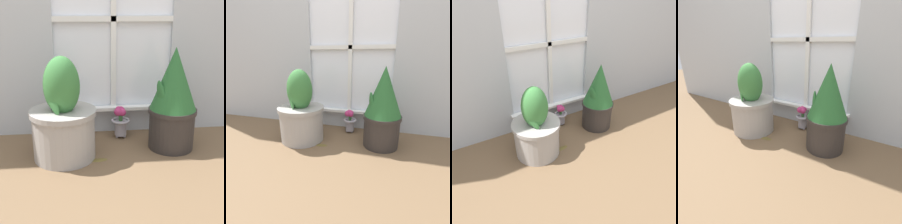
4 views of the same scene
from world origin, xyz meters
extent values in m
plane|color=brown|center=(0.00, 0.00, 0.00)|extent=(10.00, 10.00, 0.00)
cube|color=#B2B7BC|center=(-1.30, 0.56, 1.25)|extent=(1.79, 0.05, 2.50)
cube|color=#B2B7BC|center=(0.00, 0.56, 0.10)|extent=(0.81, 0.05, 0.20)
cube|color=white|center=(0.00, 0.57, 0.80)|extent=(0.81, 0.02, 1.21)
cube|color=white|center=(0.00, 0.54, 0.80)|extent=(0.04, 0.02, 1.21)
cube|color=white|center=(0.00, 0.54, 0.80)|extent=(0.81, 0.02, 0.04)
cube|color=white|center=(0.00, 0.51, 0.18)|extent=(0.87, 0.06, 0.02)
cylinder|color=#9E9993|center=(-0.34, 0.15, 0.15)|extent=(0.37, 0.37, 0.31)
cylinder|color=#9E9993|center=(-0.34, 0.15, 0.29)|extent=(0.39, 0.39, 0.03)
cylinder|color=#38281E|center=(-0.34, 0.15, 0.30)|extent=(0.34, 0.34, 0.01)
ellipsoid|color=#387538|center=(-0.34, 0.15, 0.45)|extent=(0.21, 0.21, 0.34)
ellipsoid|color=#387538|center=(-0.40, 0.09, 0.38)|extent=(0.14, 0.14, 0.19)
cylinder|color=#2D2826|center=(0.34, 0.22, 0.13)|extent=(0.29, 0.29, 0.27)
cylinder|color=#2D2826|center=(0.34, 0.22, 0.25)|extent=(0.31, 0.31, 0.03)
cylinder|color=#38281E|center=(0.34, 0.22, 0.26)|extent=(0.27, 0.27, 0.01)
cone|color=#28602D|center=(0.34, 0.22, 0.46)|extent=(0.29, 0.29, 0.39)
ellipsoid|color=#28602D|center=(0.25, 0.18, 0.36)|extent=(0.08, 0.13, 0.20)
sphere|color=#99939E|center=(0.04, 0.44, 0.01)|extent=(0.02, 0.02, 0.02)
sphere|color=#99939E|center=(0.01, 0.40, 0.01)|extent=(0.02, 0.02, 0.02)
sphere|color=#99939E|center=(0.06, 0.40, 0.01)|extent=(0.02, 0.02, 0.02)
cylinder|color=#99939E|center=(0.04, 0.41, 0.07)|extent=(0.08, 0.08, 0.11)
torus|color=#99939E|center=(0.04, 0.41, 0.12)|extent=(0.13, 0.13, 0.02)
cylinder|color=#386633|center=(0.04, 0.41, 0.15)|extent=(0.03, 0.03, 0.06)
sphere|color=#B22D66|center=(0.04, 0.41, 0.20)|extent=(0.06, 0.06, 0.06)
sphere|color=#B22D66|center=(0.05, 0.43, 0.20)|extent=(0.04, 0.04, 0.04)
sphere|color=#B22D66|center=(0.02, 0.43, 0.20)|extent=(0.04, 0.04, 0.04)
sphere|color=#B22D66|center=(0.02, 0.40, 0.20)|extent=(0.06, 0.06, 0.06)
sphere|color=#B22D66|center=(0.05, 0.40, 0.19)|extent=(0.05, 0.05, 0.05)
ellipsoid|color=brown|center=(-0.14, 0.08, 0.00)|extent=(0.11, 0.06, 0.01)
camera|label=1|loc=(-0.24, -1.61, 0.88)|focal=50.00mm
camera|label=2|loc=(0.36, -1.16, 0.72)|focal=28.00mm
camera|label=3|loc=(-0.88, -1.23, 1.30)|focal=35.00mm
camera|label=4|loc=(0.75, -0.93, 0.78)|focal=28.00mm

